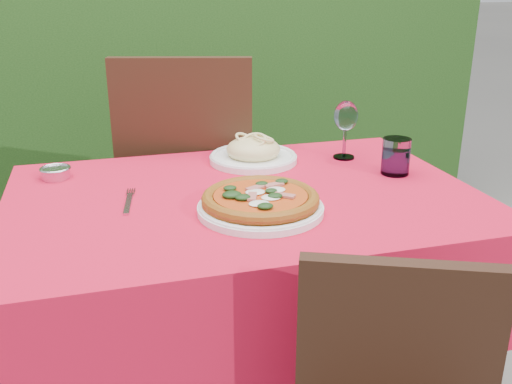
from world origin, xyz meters
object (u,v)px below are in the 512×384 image
object	(u,v)px
chair_far	(189,176)
fork	(128,204)
pizza_plate	(260,202)
wine_glass	(346,118)
pasta_plate	(253,153)
steel_ramekin	(56,173)
water_glass	(396,158)

from	to	relation	value
chair_far	fork	size ratio (longest dim) A/B	5.32
pizza_plate	wine_glass	distance (m)	0.55
pasta_plate	wine_glass	size ratio (longest dim) A/B	1.48
chair_far	wine_glass	bearing A→B (deg)	155.15
wine_glass	fork	size ratio (longest dim) A/B	0.95
fork	wine_glass	bearing A→B (deg)	26.34
pizza_plate	wine_glass	bearing A→B (deg)	43.49
pasta_plate	steel_ramekin	xyz separation A→B (m)	(-0.60, -0.00, -0.01)
chair_far	steel_ramekin	xyz separation A→B (m)	(-0.44, -0.34, 0.16)
pasta_plate	fork	distance (m)	0.49
steel_ramekin	wine_glass	bearing A→B (deg)	-2.53
pasta_plate	wine_glass	distance (m)	0.31
pizza_plate	pasta_plate	size ratio (longest dim) A/B	1.14
fork	steel_ramekin	distance (m)	0.33
chair_far	steel_ramekin	distance (m)	0.58
fork	water_glass	bearing A→B (deg)	11.12
chair_far	fork	distance (m)	0.67
water_glass	wine_glass	bearing A→B (deg)	112.77
water_glass	fork	xyz separation A→B (m)	(-0.78, -0.04, -0.05)
pasta_plate	water_glass	world-z (taller)	water_glass
water_glass	pizza_plate	bearing A→B (deg)	-159.19
wine_glass	water_glass	bearing A→B (deg)	-67.23
fork	steel_ramekin	world-z (taller)	steel_ramekin
pasta_plate	chair_far	bearing A→B (deg)	115.34
chair_far	pasta_plate	distance (m)	0.41
wine_glass	chair_far	bearing A→B (deg)	140.17
pasta_plate	fork	bearing A→B (deg)	-146.55
pasta_plate	water_glass	xyz separation A→B (m)	(0.37, -0.23, 0.02)
pizza_plate	water_glass	xyz separation A→B (m)	(0.47, 0.18, 0.02)
chair_far	water_glass	size ratio (longest dim) A/B	9.70
wine_glass	steel_ramekin	xyz separation A→B (m)	(-0.89, 0.04, -0.12)
chair_far	fork	xyz separation A→B (m)	(-0.25, -0.61, 0.15)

